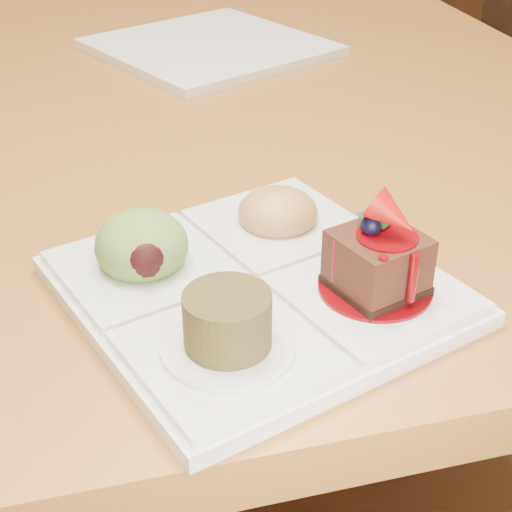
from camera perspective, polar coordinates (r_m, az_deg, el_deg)
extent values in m
plane|color=brown|center=(1.61, -6.14, -10.30)|extent=(6.00, 6.00, 0.00)
cube|color=olive|center=(1.25, -8.07, 15.48)|extent=(1.00, 1.80, 0.04)
cylinder|color=olive|center=(2.24, 1.08, 12.84)|extent=(0.06, 0.06, 0.71)
cube|color=black|center=(1.73, 11.43, 8.85)|extent=(0.48, 0.48, 0.04)
cylinder|color=black|center=(1.72, 17.02, -0.33)|extent=(0.03, 0.03, 0.40)
cylinder|color=black|center=(1.66, 5.81, -0.24)|extent=(0.03, 0.03, 0.40)
cylinder|color=black|center=(2.01, 14.79, 4.73)|extent=(0.03, 0.03, 0.40)
cylinder|color=black|center=(1.95, 5.14, 4.95)|extent=(0.03, 0.03, 0.40)
cube|color=silver|center=(0.56, 0.00, -2.53)|extent=(0.31, 0.31, 0.01)
cube|color=silver|center=(0.55, 8.62, -2.73)|extent=(0.14, 0.14, 0.01)
cube|color=silver|center=(0.49, -2.04, -7.02)|extent=(0.14, 0.14, 0.01)
cube|color=silver|center=(0.57, -8.18, -0.80)|extent=(0.14, 0.14, 0.01)
cube|color=silver|center=(0.62, 1.58, 2.35)|extent=(0.14, 0.14, 0.01)
cylinder|color=#590306|center=(0.54, 8.65, -2.36)|extent=(0.08, 0.08, 0.00)
cube|color=black|center=(0.54, 8.67, -2.14)|extent=(0.07, 0.07, 0.01)
cube|color=#38170F|center=(0.53, 8.85, -0.21)|extent=(0.07, 0.07, 0.04)
cylinder|color=#590306|center=(0.52, 9.02, 1.52)|extent=(0.04, 0.04, 0.00)
sphere|color=black|center=(0.52, 8.35, 2.24)|extent=(0.01, 0.01, 0.01)
cone|color=#A8100A|center=(0.51, 9.98, 2.85)|extent=(0.04, 0.05, 0.04)
cube|color=#104213|center=(0.53, 8.88, 2.60)|extent=(0.02, 0.02, 0.01)
cube|color=#104213|center=(0.53, 8.14, 2.61)|extent=(0.01, 0.01, 0.01)
cylinder|color=#590306|center=(0.51, 9.06, -1.94)|extent=(0.01, 0.01, 0.04)
cylinder|color=#590306|center=(0.52, 11.36, -1.57)|extent=(0.01, 0.01, 0.04)
cylinder|color=#590306|center=(0.53, 5.85, -0.31)|extent=(0.01, 0.01, 0.03)
cylinder|color=silver|center=(0.49, -2.05, -6.56)|extent=(0.08, 0.08, 0.00)
cylinder|color=#4F3116|center=(0.47, -2.09, -4.68)|extent=(0.05, 0.05, 0.04)
cylinder|color=#401A0D|center=(0.47, -2.12, -3.51)|extent=(0.04, 0.04, 0.00)
ellipsoid|color=olive|center=(0.57, -8.31, 0.76)|extent=(0.07, 0.07, 0.05)
ellipsoid|color=black|center=(0.55, -8.01, -0.26)|extent=(0.03, 0.02, 0.03)
ellipsoid|color=#AB803D|center=(0.62, 1.60, 3.16)|extent=(0.06, 0.06, 0.04)
cube|color=orange|center=(0.62, 2.42, 3.68)|extent=(0.02, 0.02, 0.01)
cube|color=#4B7018|center=(0.63, 1.72, 4.15)|extent=(0.02, 0.02, 0.01)
cube|color=orange|center=(0.63, 0.48, 4.09)|extent=(0.02, 0.02, 0.01)
cube|color=#4B7018|center=(0.62, 0.09, 3.43)|extent=(0.02, 0.02, 0.01)
cube|color=orange|center=(0.61, 0.87, 2.80)|extent=(0.02, 0.02, 0.01)
cube|color=#4B7018|center=(0.61, 2.00, 3.12)|extent=(0.02, 0.02, 0.02)
cube|color=orange|center=(0.61, 2.54, 3.61)|extent=(0.02, 0.02, 0.01)
cube|color=silver|center=(1.10, -3.38, 14.94)|extent=(0.36, 0.36, 0.01)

